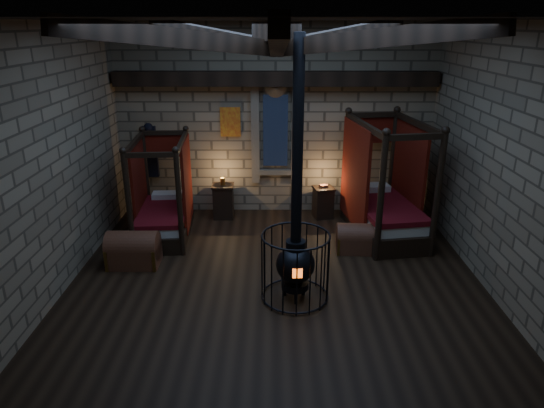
{
  "coord_description": "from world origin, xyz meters",
  "views": [
    {
      "loc": [
        -0.04,
        -7.21,
        4.16
      ],
      "look_at": [
        -0.07,
        0.6,
        1.23
      ],
      "focal_mm": 32.0,
      "sensor_mm": 36.0,
      "label": 1
    }
  ],
  "objects_px": {
    "trunk_left": "(133,250)",
    "trunk_right": "(357,239)",
    "bed_left": "(164,212)",
    "stove": "(295,261)",
    "bed_right": "(383,207)"
  },
  "relations": [
    {
      "from": "trunk_left",
      "to": "trunk_right",
      "type": "height_order",
      "value": "trunk_left"
    },
    {
      "from": "bed_left",
      "to": "trunk_left",
      "type": "height_order",
      "value": "bed_left"
    },
    {
      "from": "stove",
      "to": "bed_right",
      "type": "bearing_deg",
      "value": 49.44
    },
    {
      "from": "trunk_left",
      "to": "trunk_right",
      "type": "xyz_separation_m",
      "value": [
        4.15,
        0.59,
        -0.04
      ]
    },
    {
      "from": "bed_right",
      "to": "trunk_left",
      "type": "height_order",
      "value": "bed_right"
    },
    {
      "from": "trunk_left",
      "to": "stove",
      "type": "distance_m",
      "value": 3.12
    },
    {
      "from": "stove",
      "to": "trunk_right",
      "type": "bearing_deg",
      "value": 49.71
    },
    {
      "from": "bed_left",
      "to": "trunk_left",
      "type": "bearing_deg",
      "value": -105.67
    },
    {
      "from": "bed_right",
      "to": "trunk_left",
      "type": "distance_m",
      "value": 5.04
    },
    {
      "from": "bed_right",
      "to": "trunk_left",
      "type": "bearing_deg",
      "value": -172.04
    },
    {
      "from": "trunk_right",
      "to": "stove",
      "type": "bearing_deg",
      "value": -122.87
    },
    {
      "from": "bed_right",
      "to": "trunk_left",
      "type": "xyz_separation_m",
      "value": [
        -4.81,
        -1.46,
        -0.29
      ]
    },
    {
      "from": "trunk_left",
      "to": "trunk_right",
      "type": "bearing_deg",
      "value": 7.98
    },
    {
      "from": "bed_left",
      "to": "trunk_right",
      "type": "distance_m",
      "value": 3.96
    },
    {
      "from": "bed_right",
      "to": "stove",
      "type": "xyz_separation_m",
      "value": [
        -1.93,
        -2.58,
        0.07
      ]
    }
  ]
}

